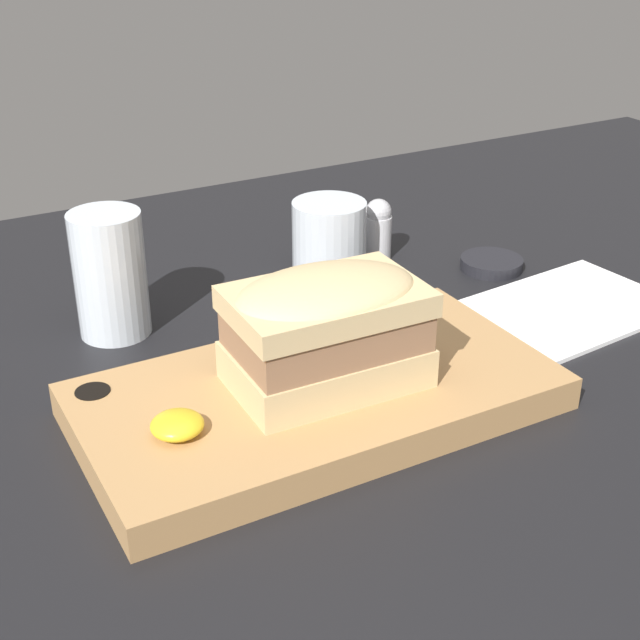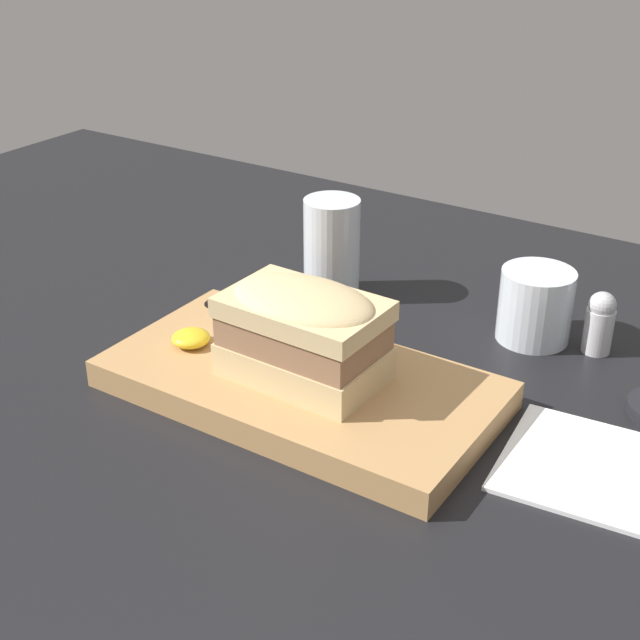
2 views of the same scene
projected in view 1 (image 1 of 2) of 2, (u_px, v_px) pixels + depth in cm
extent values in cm
cube|color=black|center=(331.00, 411.00, 68.10)|extent=(169.62, 103.96, 2.00)
cube|color=tan|center=(317.00, 397.00, 65.71)|extent=(34.67, 18.23, 2.57)
cylinder|color=black|center=(94.00, 398.00, 64.16)|extent=(2.55, 2.55, 1.29)
cube|color=#DBBC84|center=(326.00, 364.00, 64.48)|extent=(13.87, 9.10, 2.93)
cube|color=#936B4C|center=(326.00, 330.00, 63.21)|extent=(13.32, 8.74, 2.71)
cube|color=#DBBC84|center=(326.00, 301.00, 62.19)|extent=(13.87, 9.10, 1.76)
ellipsoid|color=#DBBC84|center=(326.00, 292.00, 61.86)|extent=(13.59, 8.92, 2.64)
ellipsoid|color=gold|center=(177.00, 425.00, 58.79)|extent=(3.59, 3.59, 1.44)
cylinder|color=silver|center=(110.00, 274.00, 75.16)|extent=(6.12, 6.12, 10.95)
cylinder|color=silver|center=(114.00, 304.00, 76.44)|extent=(5.39, 5.39, 4.93)
cylinder|color=silver|center=(329.00, 238.00, 87.40)|extent=(7.29, 7.29, 7.35)
cylinder|color=black|center=(329.00, 251.00, 88.05)|extent=(6.56, 6.56, 4.09)
cube|color=white|center=(566.00, 308.00, 81.31)|extent=(20.41, 14.88, 0.40)
cylinder|color=silver|center=(378.00, 237.00, 91.38)|extent=(2.80, 2.80, 4.54)
sphere|color=#B7B7BC|center=(379.00, 212.00, 90.13)|extent=(2.66, 2.66, 2.66)
cylinder|color=black|center=(492.00, 264.00, 89.58)|extent=(6.26, 6.26, 1.15)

